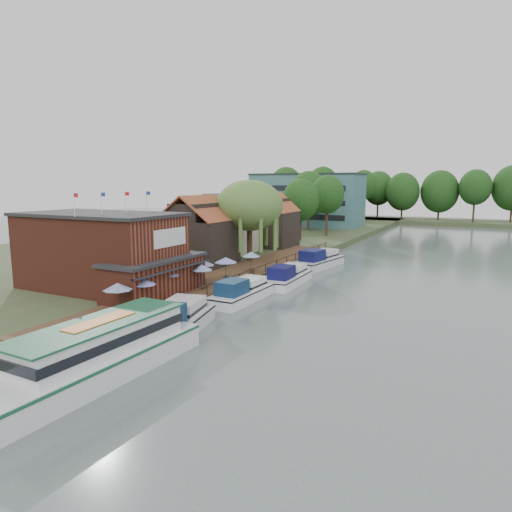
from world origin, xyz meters
The scene contains 29 objects.
ground centered at (0.00, 0.00, 0.00)m, with size 260.00×260.00×0.00m, color #4E5A59.
land_bank centered at (-30.00, 35.00, 0.50)m, with size 50.00×140.00×1.00m, color #384728.
quay_deck centered at (-8.00, 10.00, 1.05)m, with size 6.00×50.00×0.10m, color #47301E.
quay_rail centered at (-5.30, 10.50, 1.50)m, with size 0.20×49.00×1.00m, color black, non-canonical shape.
pub centered at (-14.00, -1.00, 4.65)m, with size 20.00×11.00×7.30m, color maroon, non-canonical shape.
hotel_block centered at (-22.00, 70.00, 7.15)m, with size 25.40×12.40×12.30m, color #38666B, non-canonical shape.
cottage_a centered at (-15.00, 14.00, 5.25)m, with size 8.60×7.60×8.50m, color black, non-canonical shape.
cottage_b centered at (-18.00, 24.00, 5.25)m, with size 9.60×8.60×8.50m, color beige, non-canonical shape.
cottage_c centered at (-14.00, 33.00, 5.25)m, with size 7.60×7.60×8.50m, color black, non-canonical shape.
willow centered at (-10.50, 19.00, 6.21)m, with size 8.60×8.60×10.43m, color #476B2D, non-canonical shape.
umbrella_0 centered at (-8.12, -7.04, 2.29)m, with size 2.23×2.23×2.38m, color navy, non-canonical shape.
umbrella_1 centered at (-7.57, -4.72, 2.29)m, with size 1.99×1.99×2.38m, color navy, non-canonical shape.
umbrella_2 centered at (-8.10, -0.90, 2.29)m, with size 2.01×2.01×2.38m, color navy, non-canonical shape.
umbrella_3 centered at (-6.93, 2.59, 2.29)m, with size 2.05×2.05×2.38m, color navy, non-canonical shape.
umbrella_4 centered at (-8.27, 4.77, 2.29)m, with size 2.39×2.39×2.38m, color navy, non-canonical shape.
umbrella_5 centered at (-7.04, 7.19, 2.29)m, with size 2.34×2.34×2.38m, color #1C2A9C, non-canonical shape.
umbrella_6 centered at (-6.52, 11.80, 2.29)m, with size 2.12×2.12×2.38m, color navy, non-canonical shape.
cruiser_0 centered at (-3.19, -6.60, 1.32)m, with size 3.48×10.75×2.64m, color silver, non-canonical shape.
cruiser_1 centered at (-3.49, 4.15, 1.16)m, with size 3.11×9.62×2.32m, color white, non-canonical shape.
cruiser_2 centered at (-2.40, 12.57, 1.18)m, with size 3.15×9.75×2.36m, color white, non-canonical shape.
cruiser_3 centered at (-2.83, 24.21, 1.27)m, with size 3.36×10.40×2.54m, color silver, non-canonical shape.
tour_boat centered at (-2.59, -14.99, 1.65)m, with size 4.23×15.06×3.29m, color silver, non-canonical shape.
swan centered at (-3.39, -13.25, 0.22)m, with size 0.44×0.44×0.44m, color white.
bank_tree_0 centered at (-12.82, 42.52, 6.40)m, with size 6.41×6.41×10.80m, color #143811, non-canonical shape.
bank_tree_1 centered at (-11.05, 51.75, 6.79)m, with size 6.40×6.40×11.58m, color #143811, non-canonical shape.
bank_tree_2 centered at (-17.72, 59.56, 7.29)m, with size 8.34×8.34×12.57m, color #143811, non-canonical shape.
bank_tree_3 centered at (-18.18, 78.29, 6.82)m, with size 7.03×7.03×11.65m, color #143811, non-canonical shape.
bank_tree_4 centered at (-12.83, 86.58, 7.71)m, with size 6.70×6.70×13.42m, color #143811, non-canonical shape.
bank_tree_5 centered at (-18.14, 94.41, 6.73)m, with size 7.78×7.78×11.46m, color #143811, non-canonical shape.
Camera 1 is at (16.70, -32.43, 10.97)m, focal length 32.00 mm.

